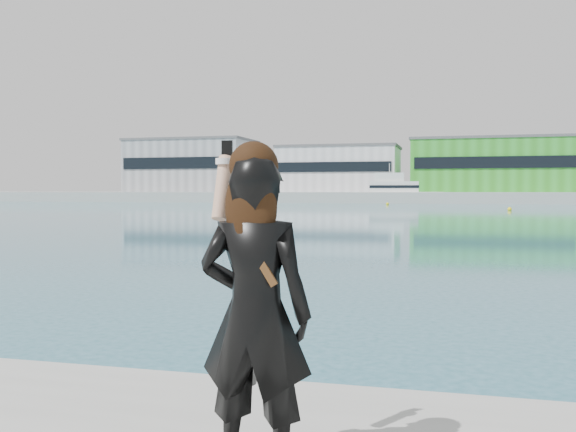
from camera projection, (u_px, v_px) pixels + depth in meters
name	position (u px, v px, depth m)	size (l,w,h in m)	color
far_quay	(448.00, 197.00, 129.87)	(320.00, 40.00, 2.00)	#9E9E99
warehouse_grey_left	(192.00, 166.00, 141.55)	(26.52, 16.36, 11.50)	gray
warehouse_white	(340.00, 169.00, 133.25)	(24.48, 15.35, 9.50)	silver
warehouse_green	(491.00, 165.00, 125.65)	(30.60, 16.36, 10.50)	green
flagpole_left	(257.00, 170.00, 130.53)	(1.28, 0.16, 8.00)	silver
flagpole_right	(574.00, 167.00, 115.37)	(1.28, 0.16, 8.00)	silver
motor_yacht	(396.00, 192.00, 115.79)	(15.75, 5.59, 7.21)	white
buoy_near	(510.00, 211.00, 73.93)	(0.50, 0.50, 0.50)	yellow
buoy_far	(387.00, 205.00, 103.17)	(0.50, 0.50, 0.50)	yellow
woman	(255.00, 304.00, 3.43)	(0.63, 0.41, 1.81)	black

